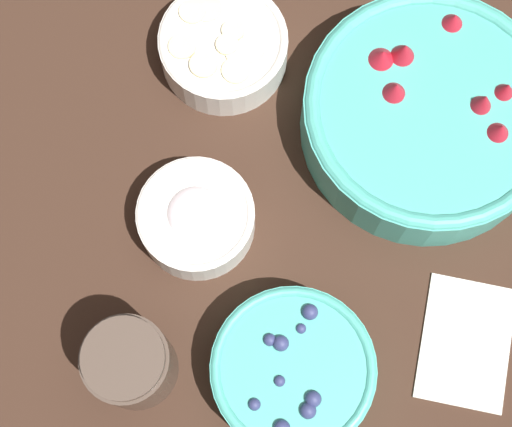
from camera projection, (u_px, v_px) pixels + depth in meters
ground_plane at (345, 206)px, 0.92m from camera, size 4.00×4.00×0.00m
bowl_strawberries at (428, 114)px, 0.90m from camera, size 0.27×0.27×0.09m
bowl_blueberries at (293, 371)px, 0.84m from camera, size 0.16×0.16×0.06m
bowl_bananas at (223, 46)px, 0.94m from camera, size 0.14×0.14×0.05m
bowl_cream at (196, 218)px, 0.88m from camera, size 0.12×0.12×0.06m
jar_chocolate at (131, 364)px, 0.82m from camera, size 0.08×0.08×0.11m
napkin at (466, 343)px, 0.88m from camera, size 0.13×0.10×0.01m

